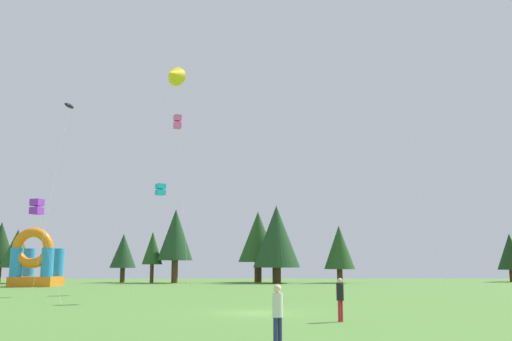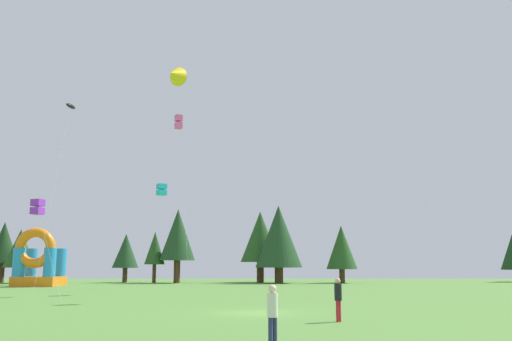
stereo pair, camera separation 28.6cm
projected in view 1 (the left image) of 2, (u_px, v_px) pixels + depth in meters
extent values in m
plane|color=#548438|center=(258.00, 313.00, 27.91)|extent=(120.00, 120.00, 0.00)
cube|color=#19B7CC|center=(160.00, 193.00, 46.95)|extent=(0.97, 0.97, 0.43)
cube|color=#19B7CC|center=(161.00, 186.00, 47.03)|extent=(0.97, 0.97, 0.43)
cylinder|color=silver|center=(147.00, 240.00, 45.67)|extent=(1.86, 1.23, 8.62)
cube|color=#EA599E|center=(177.00, 125.00, 48.05)|extent=(0.75, 0.75, 0.54)
cube|color=#EA599E|center=(178.00, 118.00, 48.16)|extent=(0.75, 0.75, 0.54)
cylinder|color=silver|center=(183.00, 204.00, 45.50)|extent=(1.60, 2.89, 14.58)
cube|color=purple|center=(37.00, 211.00, 36.32)|extent=(0.85, 0.85, 0.45)
cube|color=purple|center=(37.00, 203.00, 36.41)|extent=(0.85, 0.85, 0.45)
cylinder|color=silver|center=(49.00, 254.00, 35.53)|extent=(2.20, 0.73, 6.13)
cone|color=yellow|center=(173.00, 74.00, 55.91)|extent=(2.47, 2.44, 2.10)
cylinder|color=silver|center=(136.00, 180.00, 55.29)|extent=(7.22, 2.39, 21.23)
ellipsoid|color=black|center=(69.00, 106.00, 49.49)|extent=(0.75, 1.86, 0.74)
cylinder|color=silver|center=(52.00, 192.00, 45.15)|extent=(0.04, 6.10, 16.33)
cylinder|color=silver|center=(408.00, 138.00, 48.39)|extent=(6.94, 4.75, 26.44)
cylinder|color=#B21E26|center=(341.00, 311.00, 23.90)|extent=(0.18, 0.18, 0.90)
cylinder|color=#B21E26|center=(340.00, 311.00, 23.76)|extent=(0.18, 0.18, 0.90)
cylinder|color=black|center=(340.00, 292.00, 23.96)|extent=(0.44, 0.44, 0.71)
sphere|color=#D8AD84|center=(340.00, 281.00, 24.04)|extent=(0.24, 0.24, 0.24)
cylinder|color=navy|center=(280.00, 333.00, 16.52)|extent=(0.19, 0.19, 0.90)
cylinder|color=navy|center=(275.00, 333.00, 16.41)|extent=(0.19, 0.19, 0.90)
cylinder|color=silver|center=(278.00, 305.00, 16.60)|extent=(0.45, 0.45, 0.71)
sphere|color=beige|center=(277.00, 289.00, 16.67)|extent=(0.24, 0.24, 0.24)
cube|color=orange|center=(36.00, 281.00, 59.60)|extent=(4.53, 4.55, 1.01)
cylinder|color=#268CD8|center=(16.00, 262.00, 58.29)|extent=(1.27, 1.27, 3.03)
cylinder|color=#268CD8|center=(47.00, 262.00, 58.34)|extent=(1.27, 1.27, 3.03)
cylinder|color=#268CD8|center=(28.00, 262.00, 61.53)|extent=(1.27, 1.27, 3.03)
cylinder|color=#268CD8|center=(58.00, 262.00, 61.58)|extent=(1.27, 1.27, 3.03)
torus|color=orange|center=(33.00, 248.00, 58.56)|extent=(4.27, 1.01, 4.27)
cone|color=#193819|center=(1.00, 242.00, 69.62)|extent=(3.71, 3.71, 5.15)
cylinder|color=#4C331E|center=(15.00, 275.00, 67.35)|extent=(0.69, 0.69, 1.90)
cone|color=#234C1E|center=(17.00, 248.00, 67.88)|extent=(3.83, 3.83, 4.64)
cylinder|color=#4C331E|center=(122.00, 275.00, 70.05)|extent=(0.59, 0.59, 1.84)
cone|color=#1E4221|center=(123.00, 251.00, 70.55)|extent=(3.29, 3.29, 4.28)
cylinder|color=#4C331E|center=(152.00, 274.00, 69.33)|extent=(0.46, 0.46, 2.27)
cone|color=#234C1E|center=(153.00, 248.00, 69.85)|extent=(2.56, 2.56, 4.10)
cylinder|color=#4C331E|center=(175.00, 272.00, 68.76)|extent=(0.79, 0.79, 2.77)
cone|color=#1E4221|center=(175.00, 234.00, 69.51)|extent=(4.40, 4.40, 6.40)
cylinder|color=#4C331E|center=(258.00, 272.00, 70.84)|extent=(0.91, 0.91, 2.57)
cone|color=#234C1E|center=(258.00, 237.00, 71.58)|extent=(5.05, 5.05, 6.49)
cylinder|color=#4C331E|center=(277.00, 275.00, 68.13)|extent=(1.04, 1.04, 1.91)
cone|color=#1E4221|center=(276.00, 236.00, 68.91)|extent=(5.80, 5.80, 7.64)
cylinder|color=#4C331E|center=(340.00, 276.00, 68.64)|extent=(0.69, 0.69, 1.70)
cone|color=#234C1E|center=(339.00, 247.00, 69.22)|extent=(3.83, 3.83, 5.39)
cylinder|color=#4C331E|center=(512.00, 276.00, 72.76)|extent=(0.61, 0.61, 1.57)
cone|color=#193819|center=(510.00, 252.00, 73.27)|extent=(3.39, 3.39, 4.72)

